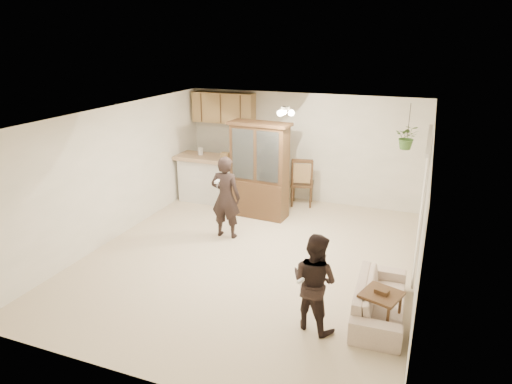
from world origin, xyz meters
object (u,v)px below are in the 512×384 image
(chair_hutch_left, at_px, (253,187))
(chair_hutch_right, at_px, (302,191))
(adult, at_px, (226,192))
(sofa, at_px, (381,292))
(child, at_px, (314,282))
(china_hutch, at_px, (259,171))
(chair_bar, at_px, (193,187))
(side_table, at_px, (380,310))

(chair_hutch_left, relative_size, chair_hutch_right, 0.86)
(chair_hutch_right, bearing_deg, adult, 56.82)
(adult, height_order, chair_hutch_left, adult)
(sofa, distance_m, child, 1.04)
(china_hutch, relative_size, chair_bar, 2.18)
(adult, xyz_separation_m, chair_hutch_right, (0.89, 2.24, -0.58))
(adult, height_order, child, adult)
(chair_bar, relative_size, chair_hutch_right, 0.83)
(child, height_order, chair_hutch_left, child)
(child, distance_m, chair_bar, 5.64)
(adult, bearing_deg, sofa, 150.31)
(china_hutch, distance_m, chair_hutch_right, 1.39)
(child, relative_size, china_hutch, 0.66)
(china_hutch, bearing_deg, chair_bar, 169.00)
(china_hutch, relative_size, chair_hutch_right, 1.80)
(chair_bar, xyz_separation_m, chair_hutch_right, (2.55, 0.50, 0.06))
(sofa, xyz_separation_m, adult, (-3.09, 1.66, 0.53))
(chair_bar, height_order, chair_hutch_left, chair_hutch_left)
(chair_hutch_right, bearing_deg, chair_hutch_left, -11.54)
(adult, distance_m, chair_hutch_right, 2.48)
(side_table, height_order, chair_hutch_right, chair_hutch_right)
(side_table, bearing_deg, sofa, 96.32)
(adult, height_order, china_hutch, china_hutch)
(side_table, bearing_deg, china_hutch, 132.32)
(sofa, xyz_separation_m, china_hutch, (-2.87, 2.89, 0.64))
(side_table, xyz_separation_m, chair_hutch_right, (-2.24, 4.20, 0.05))
(child, xyz_separation_m, chair_hutch_right, (-1.41, 4.49, -0.36))
(chair_hutch_left, bearing_deg, chair_bar, -128.69)
(side_table, relative_size, chair_bar, 0.64)
(side_table, height_order, chair_hutch_left, chair_hutch_left)
(side_table, bearing_deg, chair_hutch_left, 129.36)
(chair_hutch_right, bearing_deg, china_hutch, 44.93)
(adult, relative_size, chair_hutch_left, 1.85)
(sofa, distance_m, chair_bar, 5.85)
(side_table, relative_size, chair_hutch_left, 0.61)
(sofa, distance_m, chair_hutch_left, 5.18)
(china_hutch, xyz_separation_m, side_table, (2.91, -3.19, -0.74))
(china_hutch, distance_m, side_table, 4.38)
(china_hutch, height_order, chair_bar, china_hutch)
(sofa, distance_m, china_hutch, 4.13)
(child, bearing_deg, chair_bar, -25.50)
(adult, bearing_deg, chair_bar, -47.80)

